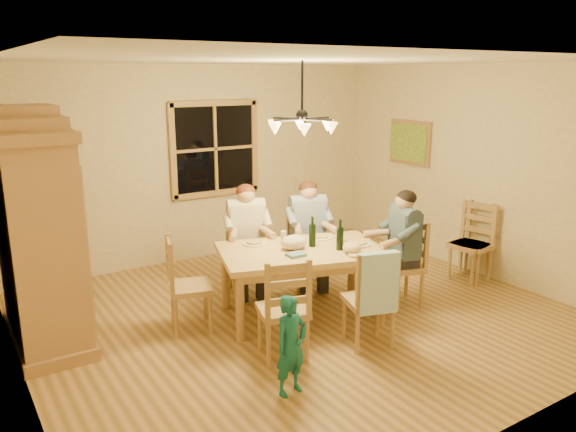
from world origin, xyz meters
TOP-DOWN VIEW (x-y plane):
  - floor at (0.00, 0.00)m, footprint 5.50×5.50m
  - ceiling at (0.00, 0.00)m, footprint 5.50×5.00m
  - wall_back at (0.00, 2.50)m, footprint 5.50×0.02m
  - wall_left at (-2.75, 0.00)m, footprint 0.02×5.00m
  - wall_right at (2.75, 0.00)m, footprint 0.02×5.00m
  - window at (0.20, 2.47)m, footprint 1.30×0.06m
  - painting at (2.71, 1.20)m, footprint 0.06×0.78m
  - chandelier at (-0.00, 0.00)m, footprint 0.77×0.68m
  - armoire at (-2.42, 0.87)m, footprint 0.66×1.40m
  - dining_table at (0.01, 0.01)m, footprint 1.95×1.50m
  - chair_far_left at (-0.16, 0.91)m, footprint 0.54×0.53m
  - chair_far_right at (0.57, 0.69)m, footprint 0.54×0.53m
  - chair_near_left at (-0.64, -0.64)m, footprint 0.54×0.53m
  - chair_near_right at (0.18, -0.89)m, footprint 0.54×0.53m
  - chair_end_left at (-1.13, 0.36)m, footprint 0.53×0.54m
  - chair_end_right at (1.15, -0.34)m, footprint 0.53×0.54m
  - adult_woman at (-0.16, 0.91)m, footprint 0.49×0.51m
  - adult_plaid_man at (0.57, 0.69)m, footprint 0.49×0.51m
  - adult_slate_man at (1.15, -0.34)m, footprint 0.51×0.49m
  - towel at (0.13, -1.07)m, footprint 0.39×0.21m
  - wine_bottle_a at (0.17, 0.03)m, footprint 0.08×0.08m
  - wine_bottle_b at (0.34, -0.23)m, footprint 0.08×0.08m
  - plate_woman at (-0.33, 0.43)m, footprint 0.26×0.26m
  - plate_plaid at (0.42, 0.23)m, footprint 0.26×0.26m
  - plate_slate at (0.61, -0.20)m, footprint 0.26×0.26m
  - wine_glass_a at (-0.04, 0.29)m, footprint 0.06×0.06m
  - wine_glass_b at (0.52, -0.00)m, footprint 0.06×0.06m
  - cap at (0.38, -0.38)m, footprint 0.20×0.20m
  - napkin at (-0.17, -0.15)m, footprint 0.21×0.19m
  - cloth_bundle at (-0.06, 0.05)m, footprint 0.28×0.22m
  - child at (-0.92, -1.22)m, footprint 0.34×0.25m
  - chair_spare_front at (2.45, -0.22)m, footprint 0.53×0.54m
  - chair_spare_back at (2.45, -0.23)m, footprint 0.43×0.45m

SIDE VIEW (x-z plane):
  - floor at x=0.00m, z-range 0.00..0.00m
  - chair_far_left at x=-0.16m, z-range -0.19..0.80m
  - chair_far_right at x=0.57m, z-range -0.19..0.80m
  - chair_near_left at x=-0.64m, z-range -0.19..0.80m
  - chair_near_right at x=0.18m, z-range -0.19..0.80m
  - chair_end_left at x=-1.13m, z-range -0.19..0.80m
  - chair_end_right at x=1.15m, z-range -0.19..0.80m
  - chair_spare_front at x=2.45m, z-range -0.19..0.80m
  - chair_spare_back at x=2.45m, z-range -0.19..0.80m
  - child at x=-0.92m, z-range 0.00..0.85m
  - dining_table at x=0.01m, z-range 0.28..1.04m
  - towel at x=0.13m, z-range 0.41..0.99m
  - plate_woman at x=-0.33m, z-range 0.76..0.78m
  - plate_plaid at x=0.42m, z-range 0.76..0.78m
  - plate_slate at x=0.61m, z-range 0.76..0.78m
  - napkin at x=-0.17m, z-range 0.76..0.79m
  - cap at x=0.38m, z-range 0.76..0.87m
  - wine_glass_a at x=-0.04m, z-range 0.76..0.90m
  - wine_glass_b at x=0.52m, z-range 0.76..0.90m
  - cloth_bundle at x=-0.06m, z-range 0.76..0.91m
  - adult_woman at x=-0.16m, z-range 0.40..1.28m
  - adult_plaid_man at x=0.57m, z-range 0.40..1.28m
  - adult_slate_man at x=1.15m, z-range 0.40..1.28m
  - wine_bottle_a at x=0.17m, z-range 0.76..1.09m
  - wine_bottle_b at x=0.34m, z-range 0.76..1.09m
  - armoire at x=-2.42m, z-range -0.09..2.21m
  - wall_back at x=0.00m, z-range 0.00..2.70m
  - wall_left at x=-2.75m, z-range 0.00..2.70m
  - wall_right at x=2.75m, z-range 0.00..2.70m
  - window at x=0.20m, z-range 0.90..2.20m
  - painting at x=2.71m, z-range 1.28..1.92m
  - chandelier at x=0.00m, z-range 1.72..2.43m
  - ceiling at x=0.00m, z-range 2.69..2.71m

